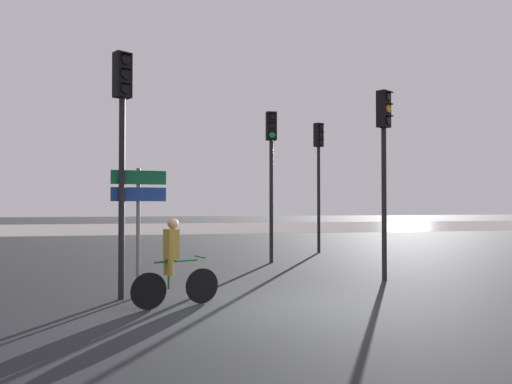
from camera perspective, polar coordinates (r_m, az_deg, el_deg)
The scene contains 8 objects.
ground_plane at distance 9.28m, azimuth 2.89°, elevation -13.05°, with size 120.00×120.00×0.00m, color black.
water_strip at distance 37.96m, azimuth -7.65°, elevation -4.06°, with size 80.00×16.00×0.01m, color #9E937F.
traffic_light_near_right at distance 12.66m, azimuth 14.42°, elevation 4.79°, with size 0.40×0.42×4.65m.
traffic_light_center at distance 15.82m, azimuth 1.76°, elevation 3.86°, with size 0.32×0.34×4.78m.
traffic_light_near_left at distance 10.28m, azimuth -15.05°, elevation 7.01°, with size 0.40×0.42×4.88m.
traffic_light_far_right at distance 19.13m, azimuth 7.18°, elevation 3.27°, with size 0.39×0.41×4.92m.
direction_sign_post at distance 10.33m, azimuth -13.28°, elevation -1.78°, with size 1.08×0.25×2.60m.
cyclist at distance 9.32m, azimuth -9.46°, elevation -7.87°, with size 1.61×0.72×1.62m.
Camera 1 is at (-2.16, -8.82, 1.91)m, focal length 35.00 mm.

